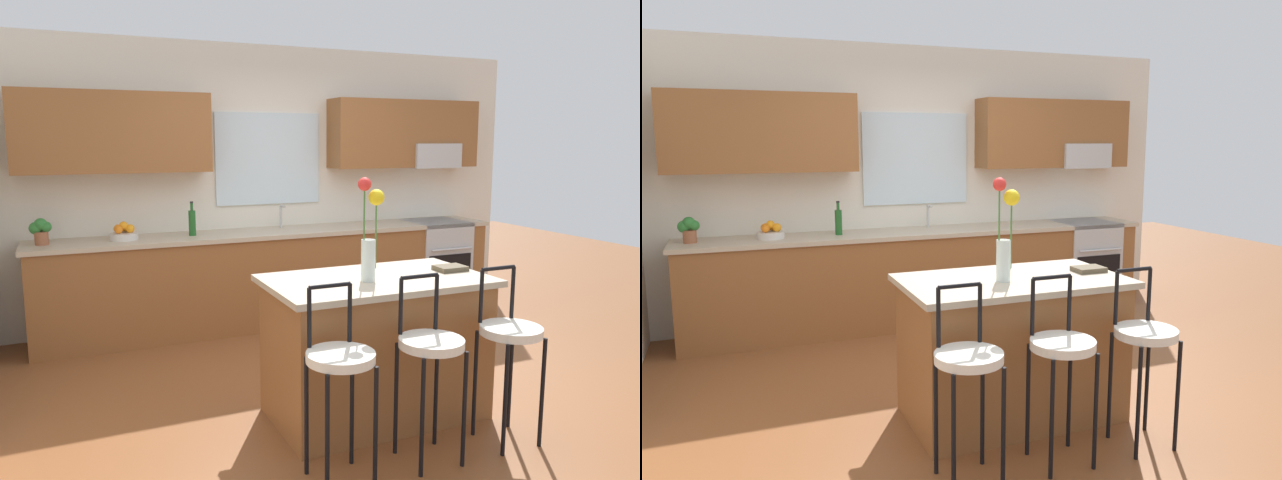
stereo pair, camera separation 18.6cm
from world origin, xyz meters
TOP-DOWN VIEW (x-y plane):
  - ground_plane at (0.00, 0.00)m, footprint 14.00×14.00m
  - back_wall_assembly at (0.03, 1.99)m, footprint 5.60×0.50m
  - counter_run at (0.00, 1.70)m, footprint 4.56×0.64m
  - sink_faucet at (0.08, 1.84)m, footprint 0.02×0.13m
  - oven_range at (1.79, 1.68)m, footprint 0.60×0.64m
  - kitchen_island at (-0.13, -0.50)m, footprint 1.41×0.82m
  - bar_stool_near at (-0.68, -1.12)m, footprint 0.36×0.36m
  - bar_stool_middle at (-0.13, -1.12)m, footprint 0.36×0.36m
  - bar_stool_far at (0.42, -1.12)m, footprint 0.36×0.36m
  - flower_vase at (-0.22, -0.56)m, footprint 0.17×0.10m
  - cookbook at (0.43, -0.51)m, footprint 0.20×0.15m
  - fruit_bowl_oranges at (-1.44, 1.70)m, footprint 0.24×0.24m
  - bottle_olive_oil at (-0.84, 1.70)m, footprint 0.06×0.06m
  - potted_plant_small at (-2.10, 1.70)m, footprint 0.18×0.12m

SIDE VIEW (x-z plane):
  - ground_plane at x=0.00m, z-range 0.00..0.00m
  - oven_range at x=1.79m, z-range 0.00..0.92m
  - kitchen_island at x=-0.13m, z-range 0.00..0.92m
  - counter_run at x=0.00m, z-range 0.01..0.93m
  - bar_stool_near at x=-0.68m, z-range 0.11..1.16m
  - bar_stool_middle at x=-0.13m, z-range 0.11..1.16m
  - bar_stool_far at x=0.42m, z-range 0.11..1.16m
  - cookbook at x=0.43m, z-range 0.92..0.95m
  - fruit_bowl_oranges at x=-1.44m, z-range 0.89..1.06m
  - potted_plant_small at x=-2.10m, z-range 0.93..1.16m
  - bottle_olive_oil at x=-0.84m, z-range 0.89..1.20m
  - sink_faucet at x=0.08m, z-range 0.95..1.18m
  - flower_vase at x=-0.22m, z-range 0.90..1.55m
  - back_wall_assembly at x=0.03m, z-range 0.16..2.86m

